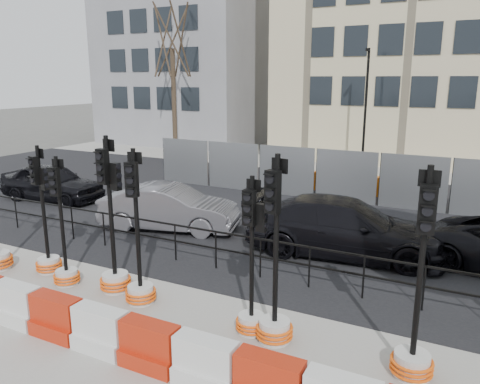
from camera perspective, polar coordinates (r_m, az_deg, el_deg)
The scene contains 20 objects.
ground at distance 10.84m, azimuth -6.13°, elevation -11.56°, with size 120.00×120.00×0.00m, color #51514C.
sidewalk_near at distance 8.79m, azimuth -17.35°, elevation -18.55°, with size 40.00×6.00×0.02m, color gray.
road at distance 16.76m, azimuth 6.93°, elevation -2.32°, with size 40.00×14.00×0.03m, color black.
sidewalk_far at distance 25.21m, azimuth 13.97°, elevation 2.77°, with size 40.00×4.00×0.02m, color gray.
building_grey at distance 35.95m, azimuth -6.23°, elevation 17.43°, with size 11.00×9.06×14.00m.
kerb_railing at distance 11.52m, azimuth -2.97°, elevation -6.23°, with size 18.00×0.04×1.00m.
heras_fencing at distance 19.24m, azimuth 8.40°, elevation 1.87°, with size 14.33×1.72×2.00m.
lamp_post_far at distance 23.72m, azimuth 15.04°, elevation 9.89°, with size 0.12×0.56×6.00m.
tree_bare_far at distance 28.88m, azimuth -8.29°, elevation 17.62°, with size 2.00×2.00×9.00m.
barrier_row at distance 8.73m, azimuth -16.58°, elevation -16.02°, with size 15.70×0.50×0.80m.
traffic_signal_b at distance 12.22m, azimuth -22.51°, elevation -5.84°, with size 0.61×0.61×3.12m.
traffic_signal_c at distance 11.40m, azimuth -20.57°, elevation -7.73°, with size 0.59×0.59×2.99m.
traffic_signal_d at distance 10.66m, azimuth -15.15°, elevation -7.59°, with size 0.68×0.68×3.47m.
traffic_signal_e at distance 10.05m, azimuth -12.18°, elevation -9.66°, with size 0.65×0.65×3.29m.
traffic_signal_f at distance 8.75m, azimuth 1.44°, elevation -12.78°, with size 0.59×0.59×2.99m.
traffic_signal_g at distance 8.51m, azimuth 4.21°, elevation -13.65°, with size 0.67×0.67×3.41m.
traffic_signal_h at distance 8.05m, azimuth 20.47°, elevation -16.25°, with size 0.67×0.67×3.42m.
car_a at distance 19.41m, azimuth -21.93°, elevation 1.09°, with size 4.26×1.96×1.41m, color black.
car_b at distance 14.66m, azimuth -8.59°, elevation -1.92°, with size 4.50×2.50×1.41m, color #56555B.
car_c at distance 12.74m, azimuth 12.67°, elevation -4.23°, with size 5.47×2.75×1.52m, color black.
Camera 1 is at (5.40, -8.19, 4.61)m, focal length 35.00 mm.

